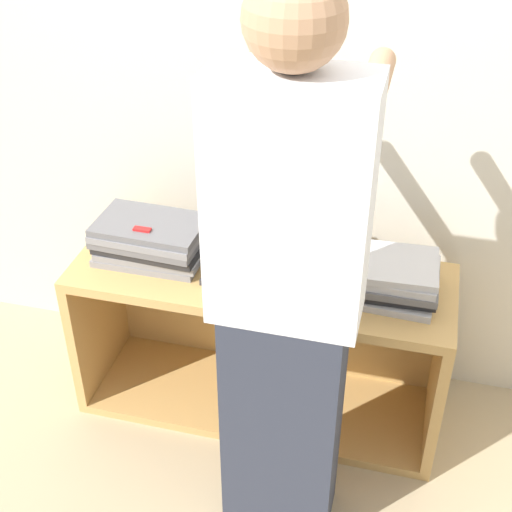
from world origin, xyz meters
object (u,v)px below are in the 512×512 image
laptop_stack_left (151,240)px  person (287,299)px  laptop_stack_right (380,276)px  laptop_open (264,254)px

laptop_stack_left → person: 0.76m
laptop_stack_right → person: bearing=-116.0°
laptop_open → person: person is taller
laptop_open → person: size_ratio=0.21×
laptop_open → laptop_stack_left: (-0.40, -0.05, 0.02)m
laptop_stack_left → person: size_ratio=0.22×
laptop_open → laptop_stack_right: size_ratio=0.96×
laptop_open → laptop_stack_left: laptop_open is taller
laptop_stack_right → person: size_ratio=0.22×
laptop_stack_left → laptop_open: bearing=6.8°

